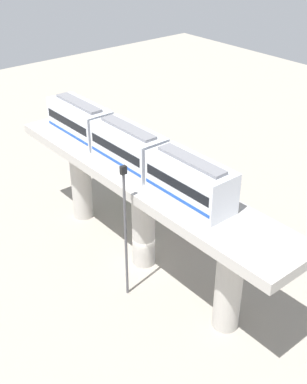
{
  "coord_description": "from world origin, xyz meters",
  "views": [
    {
      "loc": [
        -20.55,
        -26.1,
        26.45
      ],
      "look_at": [
        2.5,
        1.75,
        5.13
      ],
      "focal_mm": 46.29,
      "sensor_mm": 36.0,
      "label": 1
    }
  ],
  "objects_px": {
    "train": "(129,147)",
    "tree_near_viaduct": "(144,175)",
    "signal_post": "(125,228)",
    "parked_car_red": "(208,215)",
    "parked_car_blue": "(269,243)"
  },
  "relations": [
    {
      "from": "train",
      "to": "parked_car_red",
      "type": "relative_size",
      "value": 4.55
    },
    {
      "from": "train",
      "to": "signal_post",
      "type": "xyz_separation_m",
      "value": [
        -3.4,
        -3.95,
        -3.98
      ]
    },
    {
      "from": "parked_car_blue",
      "to": "signal_post",
      "type": "bearing_deg",
      "value": 168.69
    },
    {
      "from": "train",
      "to": "tree_near_viaduct",
      "type": "relative_size",
      "value": 4.36
    },
    {
      "from": "parked_car_red",
      "to": "parked_car_blue",
      "type": "distance_m",
      "value": 6.61
    },
    {
      "from": "parked_car_blue",
      "to": "signal_post",
      "type": "distance_m",
      "value": 14.35
    },
    {
      "from": "tree_near_viaduct",
      "to": "signal_post",
      "type": "bearing_deg",
      "value": -134.56
    },
    {
      "from": "train",
      "to": "parked_car_blue",
      "type": "bearing_deg",
      "value": -38.0
    },
    {
      "from": "parked_car_red",
      "to": "train",
      "type": "bearing_deg",
      "value": -172.34
    },
    {
      "from": "train",
      "to": "tree_near_viaduct",
      "type": "distance_m",
      "value": 10.52
    },
    {
      "from": "train",
      "to": "signal_post",
      "type": "height_order",
      "value": "train"
    },
    {
      "from": "parked_car_red",
      "to": "signal_post",
      "type": "distance_m",
      "value": 13.4
    },
    {
      "from": "train",
      "to": "signal_post",
      "type": "bearing_deg",
      "value": -130.73
    },
    {
      "from": "train",
      "to": "parked_car_blue",
      "type": "relative_size",
      "value": 4.76
    },
    {
      "from": "parked_car_red",
      "to": "signal_post",
      "type": "bearing_deg",
      "value": -151.99
    }
  ]
}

